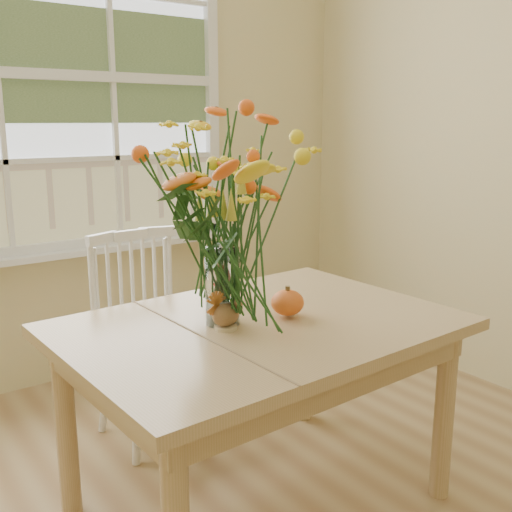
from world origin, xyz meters
TOP-DOWN VIEW (x-y plane):
  - dining_table at (0.42, 0.79)m, footprint 1.31×0.96m
  - windsor_chair at (0.34, 1.51)m, footprint 0.41×0.40m
  - flower_vase at (0.31, 0.84)m, footprint 0.53×0.53m
  - pumpkin at (0.53, 0.78)m, footprint 0.11×0.11m
  - turkey_figurine at (0.29, 0.79)m, footprint 0.09×0.07m
  - dark_gourd at (0.43, 1.06)m, footprint 0.13×0.09m

SIDE VIEW (x-z plane):
  - windsor_chair at x=0.34m, z-range 0.06..0.92m
  - dining_table at x=0.42m, z-range 0.25..0.93m
  - dark_gourd at x=0.43m, z-range 0.68..0.77m
  - pumpkin at x=0.53m, z-range 0.68..0.77m
  - turkey_figurine at x=0.29m, z-range 0.67..0.79m
  - flower_vase at x=0.31m, z-range 0.75..1.38m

